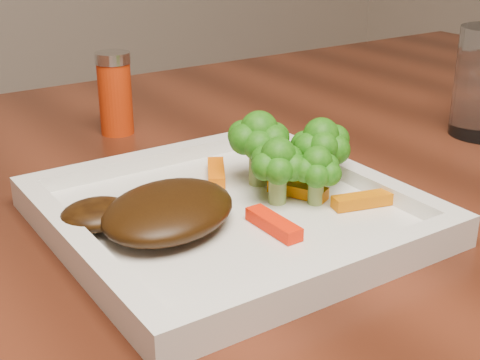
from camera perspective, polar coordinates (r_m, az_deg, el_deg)
plate at (r=0.54m, az=-0.89°, el=-3.27°), size 0.27×0.27×0.01m
steak at (r=0.51m, az=-6.12°, el=-2.61°), size 0.14×0.13×0.03m
broccoli_0 at (r=0.58m, az=1.62°, el=2.92°), size 0.07×0.07×0.07m
broccoli_1 at (r=0.58m, az=6.88°, el=2.44°), size 0.07×0.07×0.06m
broccoli_2 at (r=0.54m, az=6.57°, el=0.87°), size 0.06×0.06×0.06m
broccoli_3 at (r=0.54m, az=3.26°, el=1.07°), size 0.05×0.05×0.06m
carrot_1 at (r=0.55m, az=10.50°, el=-1.70°), size 0.05×0.03×0.01m
carrot_2 at (r=0.50m, az=2.88°, el=-3.76°), size 0.02×0.05×0.01m
carrot_3 at (r=0.62m, az=4.67°, el=1.50°), size 0.06×0.04×0.01m
carrot_4 at (r=0.60m, az=-2.05°, el=0.64°), size 0.04×0.05×0.01m
carrot_5 at (r=0.56m, az=4.94°, el=-0.84°), size 0.04×0.05×0.01m
spice_shaker at (r=0.76m, az=-10.61°, el=7.27°), size 0.04×0.04×0.09m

